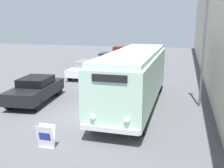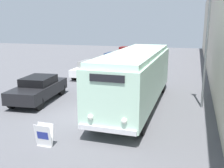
{
  "view_description": "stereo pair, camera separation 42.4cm",
  "coord_description": "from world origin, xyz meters",
  "px_view_note": "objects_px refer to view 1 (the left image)",
  "views": [
    {
      "loc": [
        4.49,
        -11.73,
        4.62
      ],
      "look_at": [
        1.28,
        -0.22,
        1.83
      ],
      "focal_mm": 42.0,
      "sensor_mm": 36.0,
      "label": 1
    },
    {
      "loc": [
        4.89,
        -11.61,
        4.62
      ],
      "look_at": [
        1.28,
        -0.22,
        1.83
      ],
      "focal_mm": 42.0,
      "sensor_mm": 36.0,
      "label": 2
    }
  ],
  "objects_px": {
    "parked_car_distant": "(120,52)",
    "vintage_bus": "(135,75)",
    "parked_car_far": "(107,59)",
    "sign_board": "(46,137)",
    "streetlamp": "(206,24)",
    "parked_car_mid": "(86,69)",
    "parked_car_near": "(36,89)"
  },
  "relations": [
    {
      "from": "parked_car_mid",
      "to": "parked_car_distant",
      "type": "height_order",
      "value": "parked_car_distant"
    },
    {
      "from": "vintage_bus",
      "to": "parked_car_near",
      "type": "distance_m",
      "value": 5.94
    },
    {
      "from": "sign_board",
      "to": "parked_car_distant",
      "type": "bearing_deg",
      "value": 97.72
    },
    {
      "from": "parked_car_near",
      "to": "parked_car_distant",
      "type": "relative_size",
      "value": 1.18
    },
    {
      "from": "streetlamp",
      "to": "parked_car_near",
      "type": "height_order",
      "value": "streetlamp"
    },
    {
      "from": "parked_car_near",
      "to": "parked_car_distant",
      "type": "height_order",
      "value": "parked_car_distant"
    },
    {
      "from": "vintage_bus",
      "to": "sign_board",
      "type": "height_order",
      "value": "vintage_bus"
    },
    {
      "from": "parked_car_far",
      "to": "parked_car_mid",
      "type": "bearing_deg",
      "value": -89.83
    },
    {
      "from": "streetlamp",
      "to": "parked_car_far",
      "type": "bearing_deg",
      "value": 125.66
    },
    {
      "from": "parked_car_near",
      "to": "parked_car_distant",
      "type": "xyz_separation_m",
      "value": [
        0.01,
        21.0,
        -0.0
      ]
    },
    {
      "from": "sign_board",
      "to": "streetlamp",
      "type": "bearing_deg",
      "value": 49.63
    },
    {
      "from": "parked_car_distant",
      "to": "vintage_bus",
      "type": "bearing_deg",
      "value": -74.01
    },
    {
      "from": "parked_car_distant",
      "to": "parked_car_near",
      "type": "bearing_deg",
      "value": -89.99
    },
    {
      "from": "parked_car_far",
      "to": "streetlamp",
      "type": "bearing_deg",
      "value": -55.11
    },
    {
      "from": "parked_car_mid",
      "to": "parked_car_distant",
      "type": "xyz_separation_m",
      "value": [
        -0.17,
        13.21,
        0.04
      ]
    },
    {
      "from": "sign_board",
      "to": "streetlamp",
      "type": "xyz_separation_m",
      "value": [
        5.84,
        6.87,
        4.15
      ]
    },
    {
      "from": "parked_car_mid",
      "to": "parked_car_far",
      "type": "distance_m",
      "value": 6.93
    },
    {
      "from": "sign_board",
      "to": "parked_car_near",
      "type": "height_order",
      "value": "parked_car_near"
    },
    {
      "from": "vintage_bus",
      "to": "parked_car_far",
      "type": "height_order",
      "value": "vintage_bus"
    },
    {
      "from": "parked_car_mid",
      "to": "parked_car_distant",
      "type": "bearing_deg",
      "value": 89.96
    },
    {
      "from": "sign_board",
      "to": "streetlamp",
      "type": "height_order",
      "value": "streetlamp"
    },
    {
      "from": "streetlamp",
      "to": "parked_car_mid",
      "type": "xyz_separation_m",
      "value": [
        -9.21,
        6.07,
        -3.84
      ]
    },
    {
      "from": "parked_car_mid",
      "to": "streetlamp",
      "type": "bearing_deg",
      "value": -34.16
    },
    {
      "from": "parked_car_near",
      "to": "sign_board",
      "type": "bearing_deg",
      "value": -61.31
    },
    {
      "from": "vintage_bus",
      "to": "sign_board",
      "type": "bearing_deg",
      "value": -111.23
    },
    {
      "from": "sign_board",
      "to": "parked_car_mid",
      "type": "relative_size",
      "value": 0.19
    },
    {
      "from": "vintage_bus",
      "to": "sign_board",
      "type": "distance_m",
      "value": 6.4
    },
    {
      "from": "sign_board",
      "to": "vintage_bus",
      "type": "bearing_deg",
      "value": 68.77
    },
    {
      "from": "parked_car_distant",
      "to": "streetlamp",
      "type": "bearing_deg",
      "value": -64.03
    },
    {
      "from": "parked_car_near",
      "to": "parked_car_far",
      "type": "relative_size",
      "value": 0.99
    },
    {
      "from": "parked_car_near",
      "to": "parked_car_far",
      "type": "distance_m",
      "value": 14.71
    },
    {
      "from": "vintage_bus",
      "to": "sign_board",
      "type": "xyz_separation_m",
      "value": [
        -2.26,
        -5.83,
        -1.36
      ]
    }
  ]
}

